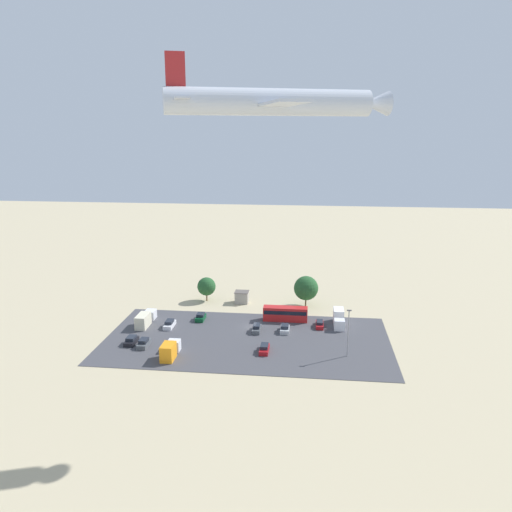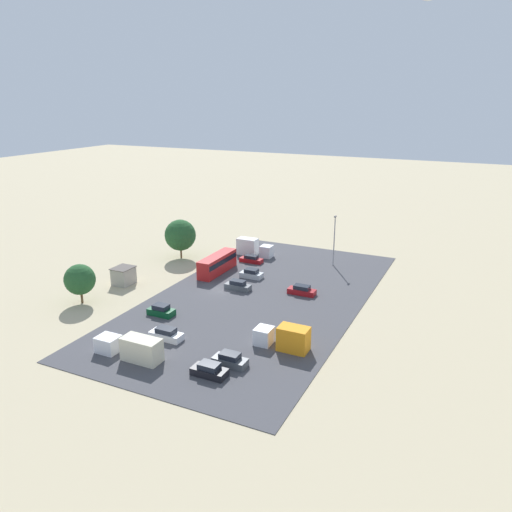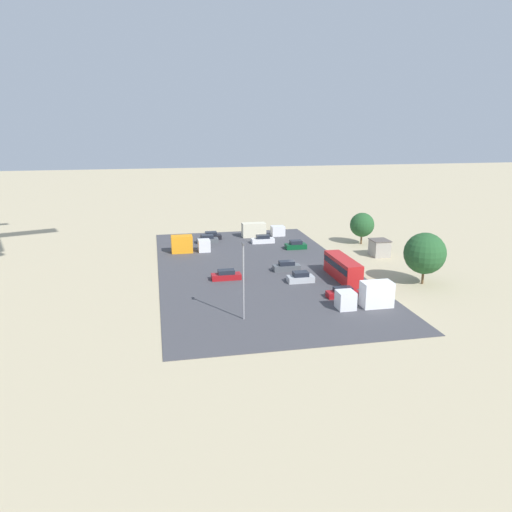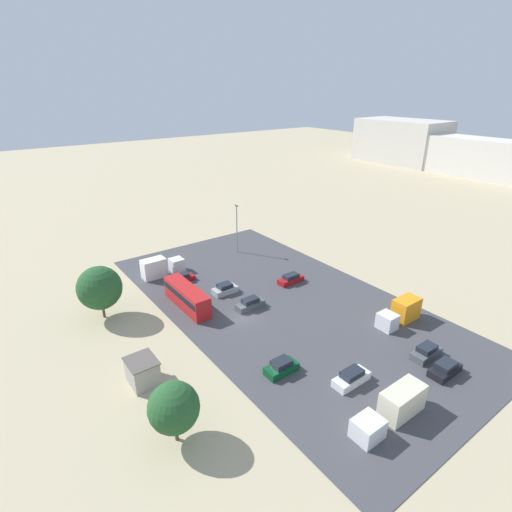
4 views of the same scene
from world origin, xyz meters
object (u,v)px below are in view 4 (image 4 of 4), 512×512
Objects in this scene: shed_building at (143,371)px; parked_car_4 at (225,289)px; parked_car_0 at (181,279)px; parked_car_7 at (250,304)px; parked_truck_2 at (161,267)px; parked_car_3 at (426,352)px; parked_car_6 at (351,378)px; parked_car_5 at (445,369)px; parked_truck_0 at (401,312)px; bus at (187,296)px; parked_car_2 at (281,367)px; parked_car_1 at (291,279)px; parked_truck_1 at (393,408)px.

parked_car_4 is at bearing 123.44° from shed_building.
parked_car_0 is 14.69m from parked_car_7.
parked_car_7 is 0.59× the size of parked_truck_2.
parked_car_3 is 0.92× the size of parked_car_6.
parked_car_3 is 11.24m from parked_car_6.
parked_truck_0 is (-9.90, 5.42, 0.80)m from parked_car_5.
parked_car_5 is (39.53, 13.92, 0.07)m from parked_car_0.
bus is 1.44× the size of parked_truck_0.
parked_car_7 is 19.42m from parked_truck_2.
parked_car_2 is 32.42m from parked_truck_2.
parked_car_5 is at bearing 151.32° from parked_truck_0.
parked_car_7 is at bearing -1.04° from parked_car_6.
parked_car_1 reaches higher than parked_car_0.
parked_car_3 is 0.96× the size of parked_car_7.
parked_car_0 is 40.23m from parked_truck_1.
parked_car_5 is at bearing 20.55° from parked_car_7.
parked_truck_0 is (15.59, 14.97, 0.78)m from parked_car_7.
parked_car_6 is at bearing 8.53° from parked_truck_2.
parked_truck_2 reaches higher than parked_car_7.
shed_building is 0.90× the size of parked_car_2.
parked_car_5 is (31.78, 10.08, -0.02)m from parked_car_4.
parked_car_1 is (-8.77, 29.61, -0.81)m from shed_building.
parked_car_7 is (2.73, -10.43, 0.04)m from parked_car_1.
parked_car_3 is 24.81m from parked_car_7.
parked_car_7 is (6.00, 7.39, -1.11)m from bus.
parked_car_1 is at bearing 46.57° from parked_truck_2.
parked_car_5 is at bearing 178.23° from parked_car_1.
parked_car_0 is 18.61m from parked_car_1.
parked_car_4 is 26.35m from parked_car_6.
parked_car_3 is 1.05× the size of parked_car_4.
parked_car_3 is at bearing 147.52° from parked_truck_0.
parked_car_4 is at bearing -175.22° from parked_car_7.
parked_truck_0 is (21.88, 15.50, 0.79)m from parked_car_4.
shed_building is 27.71m from parked_truck_2.
bus reaches higher than parked_car_1.
parked_truck_1 reaches higher than parked_car_6.
parked_car_1 is 1.08× the size of parked_car_5.
bus is 2.25× the size of parked_car_6.
bus is 20.11m from parked_car_2.
parked_car_6 is (34.10, 4.00, 0.08)m from parked_car_0.
parked_car_2 is 0.54× the size of parked_truck_2.
parked_car_5 is (19.46, 28.73, -0.79)m from shed_building.
shed_building is 24.96m from parked_car_0.
bus reaches higher than parked_truck_0.
parked_car_1 is 25.23m from parked_car_6.
parked_car_0 is 1.13× the size of parked_car_2.
shed_building is 20.12m from parked_car_7.
parked_car_3 reaches higher than parked_car_4.
parked_truck_1 is (32.35, -0.66, 0.69)m from parked_car_4.
parked_car_0 is (-8.03, 3.03, -1.21)m from bus.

